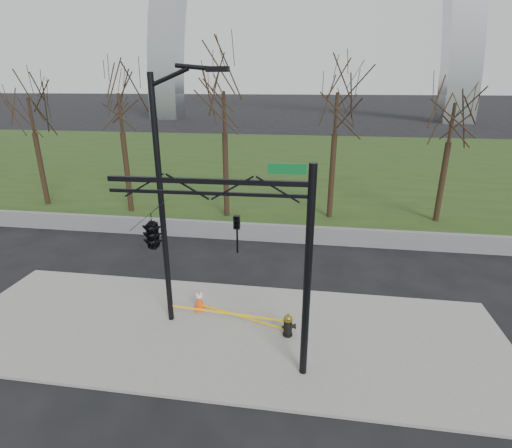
# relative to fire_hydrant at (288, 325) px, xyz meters

# --- Properties ---
(ground) EXTENTS (500.00, 500.00, 0.00)m
(ground) POSITION_rel_fire_hydrant_xyz_m (-2.11, -0.03, -0.46)
(ground) COLOR black
(ground) RESTS_ON ground
(sidewalk) EXTENTS (18.00, 6.00, 0.10)m
(sidewalk) POSITION_rel_fire_hydrant_xyz_m (-2.11, -0.03, -0.41)
(sidewalk) COLOR slate
(sidewalk) RESTS_ON ground
(grass_strip) EXTENTS (120.00, 40.00, 0.06)m
(grass_strip) POSITION_rel_fire_hydrant_xyz_m (-2.11, 29.97, -0.43)
(grass_strip) COLOR #1E3714
(grass_strip) RESTS_ON ground
(guardrail) EXTENTS (60.00, 0.30, 0.90)m
(guardrail) POSITION_rel_fire_hydrant_xyz_m (-2.11, 7.97, -0.01)
(guardrail) COLOR #59595B
(guardrail) RESTS_ON ground
(tree_row) EXTENTS (34.91, 4.00, 8.31)m
(tree_row) POSITION_rel_fire_hydrant_xyz_m (-7.66, 11.97, 3.69)
(tree_row) COLOR black
(tree_row) RESTS_ON ground
(fire_hydrant) EXTENTS (0.49, 0.32, 0.79)m
(fire_hydrant) POSITION_rel_fire_hydrant_xyz_m (0.00, 0.00, 0.00)
(fire_hydrant) COLOR black
(fire_hydrant) RESTS_ON sidewalk
(traffic_cone) EXTENTS (0.52, 0.52, 0.78)m
(traffic_cone) POSITION_rel_fire_hydrant_xyz_m (-3.22, 1.06, 0.03)
(traffic_cone) COLOR #FE470D
(traffic_cone) RESTS_ON sidewalk
(street_light) EXTENTS (2.38, 0.55, 8.21)m
(street_light) POSITION_rel_fire_hydrant_xyz_m (-3.80, 0.29, 4.23)
(street_light) COLOR black
(street_light) RESTS_ON ground
(traffic_signal_mast) EXTENTS (5.10, 2.50, 6.00)m
(traffic_signal_mast) POSITION_rel_fire_hydrant_xyz_m (-2.70, -1.71, 3.68)
(traffic_signal_mast) COLOR black
(traffic_signal_mast) RESTS_ON ground
(caution_tape) EXTENTS (4.01, 1.06, 0.41)m
(caution_tape) POSITION_rel_fire_hydrant_xyz_m (-1.83, 0.33, 0.00)
(caution_tape) COLOR yellow
(caution_tape) RESTS_ON ground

